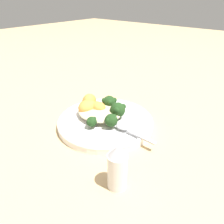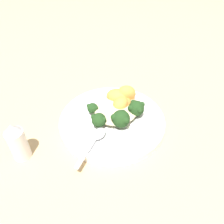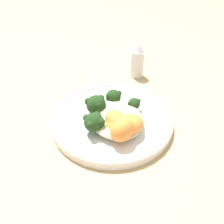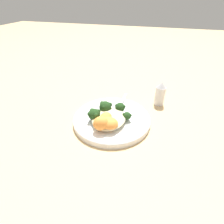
{
  "view_description": "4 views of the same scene",
  "coord_description": "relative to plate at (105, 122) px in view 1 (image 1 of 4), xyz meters",
  "views": [
    {
      "loc": [
        0.34,
        -0.38,
        0.33
      ],
      "look_at": [
        0.01,
        0.02,
        0.04
      ],
      "focal_mm": 35.0,
      "sensor_mm": 36.0,
      "label": 1
    },
    {
      "loc": [
        0.37,
        0.15,
        0.39
      ],
      "look_at": [
        -0.01,
        0.01,
        0.04
      ],
      "focal_mm": 35.0,
      "sensor_mm": 36.0,
      "label": 2
    },
    {
      "loc": [
        -0.34,
        0.15,
        0.32
      ],
      "look_at": [
        -0.01,
        0.01,
        0.03
      ],
      "focal_mm": 35.0,
      "sensor_mm": 36.0,
      "label": 3
    },
    {
      "loc": [
        -0.47,
        -0.13,
        0.38
      ],
      "look_at": [
        -0.0,
        0.01,
        0.04
      ],
      "focal_mm": 28.0,
      "sensor_mm": 36.0,
      "label": 4
    }
  ],
  "objects": [
    {
      "name": "broccoli_stalk_1",
      "position": [
        0.03,
        -0.02,
        0.03
      ],
      "size": [
        0.09,
        0.04,
        0.03
      ],
      "rotation": [
        0.0,
        0.0,
        -0.17
      ],
      "color": "#ADC675",
      "rests_on": "plate"
    },
    {
      "name": "plate",
      "position": [
        0.0,
        0.0,
        0.0
      ],
      "size": [
        0.26,
        0.26,
        0.02
      ],
      "color": "white",
      "rests_on": "ground_plane"
    },
    {
      "name": "sweet_potato_chunk_1",
      "position": [
        -0.04,
        0.01,
        0.03
      ],
      "size": [
        0.05,
        0.04,
        0.03
      ],
      "primitive_type": "ellipsoid",
      "rotation": [
        0.0,
        0.0,
        3.02
      ],
      "color": "orange",
      "rests_on": "plate"
    },
    {
      "name": "ground_plane",
      "position": [
        0.01,
        -0.01,
        -0.01
      ],
      "size": [
        4.0,
        4.0,
        0.0
      ],
      "primitive_type": "plane",
      "color": "tan"
    },
    {
      "name": "broccoli_stalk_3",
      "position": [
        -0.03,
        0.05,
        0.03
      ],
      "size": [
        0.04,
        0.09,
        0.04
      ],
      "rotation": [
        0.0,
        0.0,
        1.57
      ],
      "color": "#ADC675",
      "rests_on": "plate"
    },
    {
      "name": "broccoli_stalk_0",
      "position": [
        -0.01,
        -0.04,
        0.02
      ],
      "size": [
        0.06,
        0.08,
        0.03
      ],
      "rotation": [
        0.0,
        0.0,
        -0.98
      ],
      "color": "#ADC675",
      "rests_on": "plate"
    },
    {
      "name": "spoon",
      "position": [
        0.08,
        -0.01,
        0.01
      ],
      "size": [
        0.12,
        0.03,
        0.01
      ],
      "rotation": [
        0.0,
        0.0,
        6.25
      ],
      "color": "#B7B7BC",
      "rests_on": "plate"
    },
    {
      "name": "sweet_potato_chunk_2",
      "position": [
        -0.04,
        0.01,
        0.02
      ],
      "size": [
        0.06,
        0.05,
        0.03
      ],
      "primitive_type": "ellipsoid",
      "rotation": [
        0.0,
        0.0,
        3.02
      ],
      "color": "orange",
      "rests_on": "plate"
    },
    {
      "name": "sweet_potato_chunk_3",
      "position": [
        -0.06,
        -0.01,
        0.03
      ],
      "size": [
        0.05,
        0.06,
        0.04
      ],
      "primitive_type": "ellipsoid",
      "rotation": [
        0.0,
        0.0,
        4.78
      ],
      "color": "orange",
      "rests_on": "plate"
    },
    {
      "name": "quinoa_mound",
      "position": [
        -0.03,
        0.0,
        0.02
      ],
      "size": [
        0.13,
        0.11,
        0.02
      ],
      "primitive_type": "ellipsoid",
      "color": "beige",
      "rests_on": "plate"
    },
    {
      "name": "broccoli_stalk_2",
      "position": [
        0.01,
        0.03,
        0.03
      ],
      "size": [
        0.09,
        0.07,
        0.04
      ],
      "rotation": [
        0.0,
        0.0,
        0.63
      ],
      "color": "#ADC675",
      "rests_on": "plate"
    },
    {
      "name": "salt_shaker",
      "position": [
        0.16,
        -0.15,
        0.04
      ],
      "size": [
        0.04,
        0.04,
        0.1
      ],
      "color": "silver",
      "rests_on": "ground_plane"
    },
    {
      "name": "sweet_potato_chunk_0",
      "position": [
        -0.07,
        0.01,
        0.03
      ],
      "size": [
        0.06,
        0.06,
        0.05
      ],
      "primitive_type": "ellipsoid",
      "rotation": [
        0.0,
        0.0,
        5.12
      ],
      "color": "orange",
      "rests_on": "plate"
    }
  ]
}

